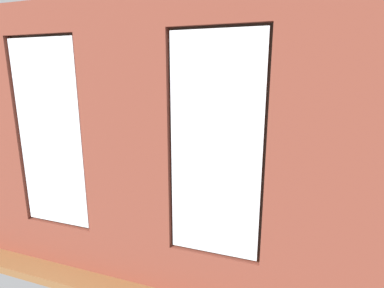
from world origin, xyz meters
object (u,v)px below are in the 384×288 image
Objects in this scene: potted_plant_corner_near_left at (341,149)px; couch_by_window at (125,221)px; potted_plant_mid_room_small at (256,169)px; coffee_table at (185,173)px; cup_ceramic at (179,167)px; candle_jar at (185,168)px; potted_plant_by_left_couch at (321,171)px; remote_black at (187,172)px; papasan_chair at (225,146)px; remote_gray at (165,170)px; media_console at (74,169)px; tv_flatscreen at (72,141)px; couch_left at (353,207)px; potted_plant_between_couches at (218,220)px; potted_plant_foreground_right at (138,129)px; table_plant_small at (203,166)px.

couch_by_window is at bearing 53.69° from potted_plant_corner_near_left.
couch_by_window reaches higher than potted_plant_mid_room_small.
cup_ceramic reaches higher than coffee_table.
candle_jar is 0.15× the size of potted_plant_by_left_couch.
papasan_chair reaches higher than remote_black.
papasan_chair is at bearing -24.69° from remote_gray.
candle_jar is 0.11× the size of media_console.
media_console is (2.48, 0.33, -0.22)m from cup_ceramic.
tv_flatscreen is (2.64, 0.23, 0.43)m from candle_jar.
tv_flatscreen is at bearing -37.52° from couch_by_window.
potted_plant_by_left_couch is (-2.57, -0.86, 0.04)m from remote_black.
remote_black is (2.97, -0.46, 0.10)m from couch_left.
remote_gray is 0.15× the size of papasan_chair.
potted_plant_between_couches is at bearing -45.56° from couch_left.
potted_plant_foreground_right is at bearing -50.78° from potted_plant_between_couches.
papasan_chair is 2.42× the size of potted_plant_mid_room_small.
table_plant_small is at bearing 36.71° from potted_plant_mid_room_small.
couch_by_window is 3.56m from couch_left.
couch_left is at bearing 5.04° from remote_black.
table_plant_small is at bearing -175.90° from cup_ceramic.
potted_plant_by_left_couch reaches higher than table_plant_small.
couch_left is at bearing 106.93° from potted_plant_by_left_couch.
remote_gray is 2.26m from media_console.
remote_gray is at bearing -50.59° from potted_plant_between_couches.
cup_ceramic is at bearing -57.37° from potted_plant_between_couches.
cup_ceramic is 0.07× the size of tv_flatscreen.
potted_plant_corner_near_left is at bearing -179.44° from potted_plant_foreground_right.
remote_black is at bearing 131.11° from candle_jar.
cup_ceramic is 0.84× the size of candle_jar.
media_console is at bearing 15.43° from potted_plant_mid_room_small.
couch_left is 2.80m from table_plant_small.
tv_flatscreen is 1.73× the size of potted_plant_by_left_couch.
potted_plant_foreground_right is at bearing -44.31° from coffee_table.
couch_left is 3.50m from remote_gray.
potted_plant_by_left_couch is (-5.31, -0.97, -0.43)m from tv_flatscreen.
potted_plant_corner_near_left reaches higher than couch_left.
papasan_chair reaches higher than remote_gray.
table_plant_small is (-0.53, -0.04, 0.05)m from cup_ceramic.
papasan_chair is 4.53m from potted_plant_between_couches.
couch_left is 1.88× the size of media_console.
candle_jar is 2.33m from papasan_chair.
potted_plant_foreground_right is (3.70, -1.42, 0.44)m from potted_plant_mid_room_small.
cup_ceramic is at bearing 27.06° from potted_plant_mid_room_small.
media_console is 5.41m from potted_plant_by_left_couch.
remote_gray is at bearing 15.99° from coffee_table.
potted_plant_by_left_couch reaches higher than media_console.
candle_jar is 2.77m from potted_plant_by_left_couch.
remote_black is at bearing -177.49° from media_console.
papasan_chair is 2.82m from potted_plant_by_left_couch.
potted_plant_by_left_couch is at bearing 146.27° from papasan_chair.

